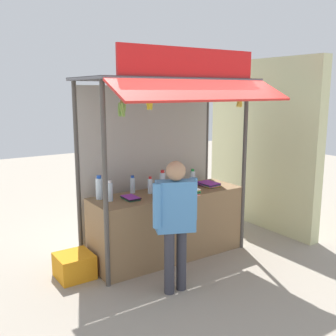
{
  "coord_description": "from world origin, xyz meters",
  "views": [
    {
      "loc": [
        -2.97,
        -4.5,
        2.35
      ],
      "look_at": [
        0.0,
        0.0,
        1.29
      ],
      "focal_mm": 42.39,
      "sensor_mm": 36.0,
      "label": 1
    }
  ],
  "objects_px": {
    "water_bottle_mid_left": "(150,186)",
    "magazine_stack_far_left": "(131,198)",
    "water_bottle_far_right": "(162,181)",
    "water_bottle_back_left": "(193,178)",
    "water_bottle_rear_center": "(133,185)",
    "vendor_person": "(176,215)",
    "banana_bunch_inner_left": "(150,104)",
    "magazine_stack_center": "(189,191)",
    "plastic_crate": "(74,266)",
    "banana_bunch_leftmost": "(122,109)",
    "water_bottle_right": "(110,191)",
    "banana_bunch_rightmost": "(239,102)",
    "magazine_stack_front_right": "(209,184)",
    "magazine_stack_back_right": "(164,195)",
    "water_bottle_front_left": "(99,188)"
  },
  "relations": [
    {
      "from": "water_bottle_far_right",
      "to": "banana_bunch_leftmost",
      "type": "bearing_deg",
      "value": -147.44
    },
    {
      "from": "magazine_stack_far_left",
      "to": "water_bottle_right",
      "type": "bearing_deg",
      "value": 162.28
    },
    {
      "from": "water_bottle_mid_left",
      "to": "water_bottle_front_left",
      "type": "bearing_deg",
      "value": 170.44
    },
    {
      "from": "water_bottle_mid_left",
      "to": "magazine_stack_center",
      "type": "distance_m",
      "value": 0.54
    },
    {
      "from": "vendor_person",
      "to": "water_bottle_back_left",
      "type": "bearing_deg",
      "value": -112.28
    },
    {
      "from": "water_bottle_rear_center",
      "to": "magazine_stack_far_left",
      "type": "height_order",
      "value": "water_bottle_rear_center"
    },
    {
      "from": "magazine_stack_front_right",
      "to": "plastic_crate",
      "type": "bearing_deg",
      "value": 176.8
    },
    {
      "from": "banana_bunch_rightmost",
      "to": "banana_bunch_inner_left",
      "type": "distance_m",
      "value": 1.43
    },
    {
      "from": "water_bottle_far_right",
      "to": "magazine_stack_center",
      "type": "xyz_separation_m",
      "value": [
        0.2,
        -0.37,
        -0.09
      ]
    },
    {
      "from": "water_bottle_rear_center",
      "to": "banana_bunch_inner_left",
      "type": "bearing_deg",
      "value": -100.63
    },
    {
      "from": "water_bottle_far_right",
      "to": "banana_bunch_leftmost",
      "type": "distance_m",
      "value": 1.52
    },
    {
      "from": "magazine_stack_back_right",
      "to": "plastic_crate",
      "type": "distance_m",
      "value": 1.47
    },
    {
      "from": "water_bottle_rear_center",
      "to": "magazine_stack_back_right",
      "type": "height_order",
      "value": "water_bottle_rear_center"
    },
    {
      "from": "banana_bunch_leftmost",
      "to": "banana_bunch_inner_left",
      "type": "height_order",
      "value": "same"
    },
    {
      "from": "water_bottle_rear_center",
      "to": "magazine_stack_center",
      "type": "relative_size",
      "value": 0.8
    },
    {
      "from": "banana_bunch_leftmost",
      "to": "banana_bunch_rightmost",
      "type": "bearing_deg",
      "value": -0.01
    },
    {
      "from": "magazine_stack_center",
      "to": "banana_bunch_rightmost",
      "type": "distance_m",
      "value": 1.41
    },
    {
      "from": "water_bottle_mid_left",
      "to": "magazine_stack_back_right",
      "type": "height_order",
      "value": "water_bottle_mid_left"
    },
    {
      "from": "water_bottle_front_left",
      "to": "water_bottle_back_left",
      "type": "xyz_separation_m",
      "value": [
        1.45,
        -0.12,
        -0.03
      ]
    },
    {
      "from": "magazine_stack_center",
      "to": "banana_bunch_inner_left",
      "type": "bearing_deg",
      "value": -164.03
    },
    {
      "from": "water_bottle_far_right",
      "to": "water_bottle_back_left",
      "type": "height_order",
      "value": "water_bottle_far_right"
    },
    {
      "from": "banana_bunch_rightmost",
      "to": "water_bottle_right",
      "type": "bearing_deg",
      "value": 163.9
    },
    {
      "from": "water_bottle_right",
      "to": "magazine_stack_back_right",
      "type": "bearing_deg",
      "value": -16.48
    },
    {
      "from": "water_bottle_back_left",
      "to": "vendor_person",
      "type": "height_order",
      "value": "vendor_person"
    },
    {
      "from": "water_bottle_right",
      "to": "water_bottle_rear_center",
      "type": "height_order",
      "value": "water_bottle_right"
    },
    {
      "from": "vendor_person",
      "to": "plastic_crate",
      "type": "bearing_deg",
      "value": -26.34
    },
    {
      "from": "water_bottle_front_left",
      "to": "banana_bunch_inner_left",
      "type": "distance_m",
      "value": 1.34
    },
    {
      "from": "water_bottle_mid_left",
      "to": "magazine_stack_back_right",
      "type": "bearing_deg",
      "value": -75.04
    },
    {
      "from": "water_bottle_mid_left",
      "to": "water_bottle_rear_center",
      "type": "bearing_deg",
      "value": 140.83
    },
    {
      "from": "water_bottle_back_left",
      "to": "water_bottle_right",
      "type": "bearing_deg",
      "value": -178.15
    },
    {
      "from": "water_bottle_rear_center",
      "to": "magazine_stack_center",
      "type": "distance_m",
      "value": 0.79
    },
    {
      "from": "water_bottle_far_right",
      "to": "water_bottle_rear_center",
      "type": "xyz_separation_m",
      "value": [
        -0.42,
        0.12,
        -0.02
      ]
    },
    {
      "from": "magazine_stack_back_right",
      "to": "banana_bunch_rightmost",
      "type": "bearing_deg",
      "value": -15.85
    },
    {
      "from": "water_bottle_rear_center",
      "to": "water_bottle_far_right",
      "type": "bearing_deg",
      "value": -15.46
    },
    {
      "from": "water_bottle_right",
      "to": "magazine_stack_back_right",
      "type": "distance_m",
      "value": 0.73
    },
    {
      "from": "plastic_crate",
      "to": "vendor_person",
      "type": "bearing_deg",
      "value": -48.89
    },
    {
      "from": "magazine_stack_center",
      "to": "plastic_crate",
      "type": "height_order",
      "value": "magazine_stack_center"
    },
    {
      "from": "water_bottle_far_right",
      "to": "banana_bunch_inner_left",
      "type": "relative_size",
      "value": 1.16
    },
    {
      "from": "magazine_stack_back_right",
      "to": "magazine_stack_far_left",
      "type": "bearing_deg",
      "value": 164.26
    },
    {
      "from": "water_bottle_rear_center",
      "to": "vendor_person",
      "type": "bearing_deg",
      "value": -93.39
    },
    {
      "from": "water_bottle_mid_left",
      "to": "magazine_stack_far_left",
      "type": "distance_m",
      "value": 0.4
    },
    {
      "from": "banana_bunch_leftmost",
      "to": "water_bottle_right",
      "type": "bearing_deg",
      "value": 83.8
    },
    {
      "from": "water_bottle_back_left",
      "to": "banana_bunch_inner_left",
      "type": "height_order",
      "value": "banana_bunch_inner_left"
    },
    {
      "from": "water_bottle_back_left",
      "to": "magazine_stack_center",
      "type": "height_order",
      "value": "water_bottle_back_left"
    },
    {
      "from": "water_bottle_mid_left",
      "to": "magazine_stack_back_right",
      "type": "xyz_separation_m",
      "value": [
        0.07,
        -0.25,
        -0.09
      ]
    },
    {
      "from": "water_bottle_right",
      "to": "vendor_person",
      "type": "distance_m",
      "value": 1.04
    },
    {
      "from": "magazine_stack_front_right",
      "to": "water_bottle_mid_left",
      "type": "bearing_deg",
      "value": 173.09
    },
    {
      "from": "water_bottle_far_right",
      "to": "plastic_crate",
      "type": "bearing_deg",
      "value": -178.38
    },
    {
      "from": "water_bottle_back_left",
      "to": "vendor_person",
      "type": "xyz_separation_m",
      "value": [
        -1.0,
        -1.0,
        -0.12
      ]
    },
    {
      "from": "vendor_person",
      "to": "banana_bunch_rightmost",
      "type": "bearing_deg",
      "value": -139.0
    }
  ]
}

